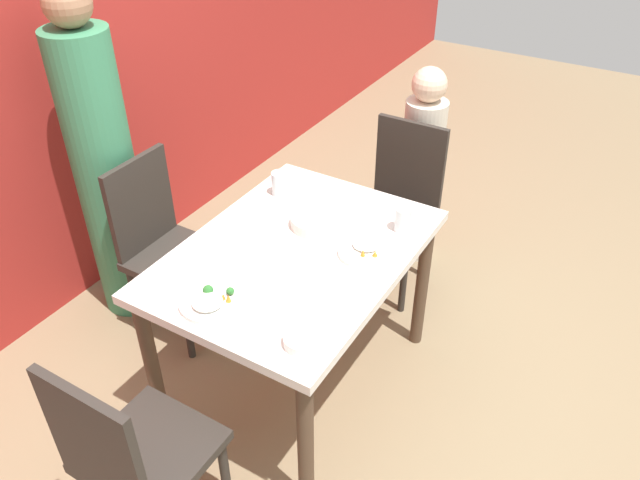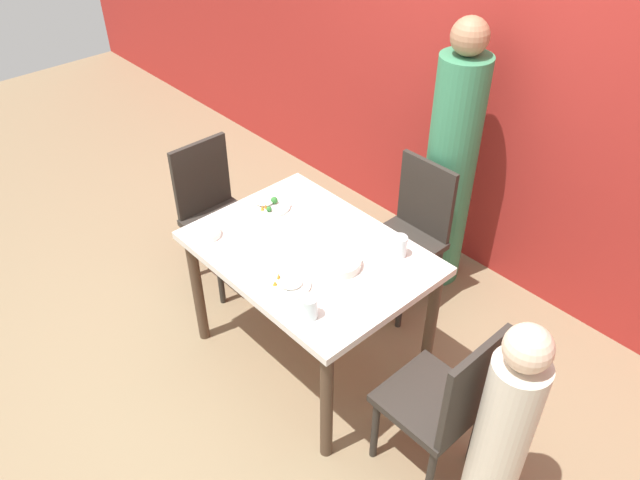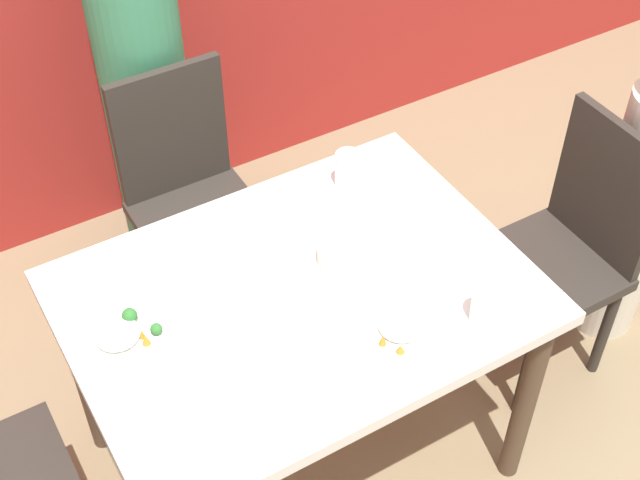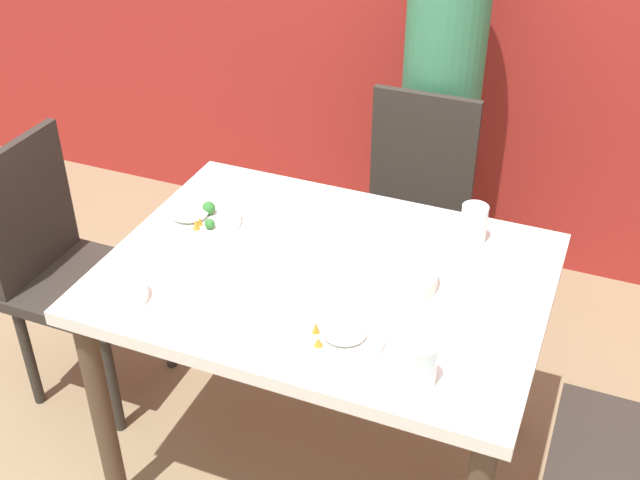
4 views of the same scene
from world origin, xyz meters
name	(u,v)px [view 2 (image 2 of 4)]	position (x,y,z in m)	size (l,w,h in m)	color
ground_plane	(311,353)	(0.00, 0.00, 0.00)	(10.00, 10.00, 0.00)	#847051
wall_back	(496,60)	(0.00, 1.40, 1.35)	(10.00, 0.06, 2.70)	#A82823
dining_table	(310,265)	(0.00, 0.00, 0.66)	(1.16, 0.85, 0.76)	silver
chair_adult_spot	(410,231)	(0.02, 0.77, 0.49)	(0.40, 0.40, 0.91)	#2D2823
chair_child_spot	(445,401)	(0.92, -0.04, 0.49)	(0.40, 0.40, 0.91)	#2D2823
chair_empty_left	(215,211)	(-0.92, 0.05, 0.49)	(0.40, 0.40, 0.91)	#2D2823
person_adult	(450,169)	(0.02, 1.08, 0.79)	(0.29, 0.29, 1.67)	#387F56
person_child	(502,435)	(1.20, -0.04, 0.54)	(0.22, 0.22, 1.14)	beige
bowl_curry	(339,262)	(0.19, 0.02, 0.78)	(0.22, 0.22, 0.05)	silver
plate_rice_adult	(286,284)	(0.13, -0.26, 0.77)	(0.24, 0.24, 0.05)	white
plate_rice_child	(268,204)	(-0.43, 0.08, 0.77)	(0.24, 0.24, 0.06)	white
bowl_rice_small	(207,233)	(-0.43, -0.31, 0.78)	(0.13, 0.13, 0.04)	white
glass_water_tall	(309,308)	(0.35, -0.31, 0.81)	(0.07, 0.07, 0.11)	silver
glass_water_short	(399,246)	(0.33, 0.29, 0.81)	(0.07, 0.07, 0.11)	silver
fork_steel	(305,230)	(-0.13, 0.09, 0.76)	(0.18, 0.08, 0.01)	silver
spoon_steel	(365,231)	(0.08, 0.31, 0.76)	(0.18, 0.04, 0.01)	silver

